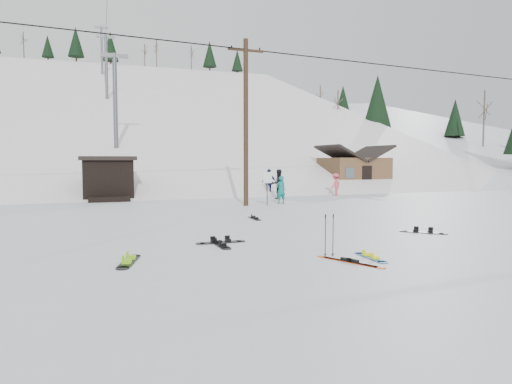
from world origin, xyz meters
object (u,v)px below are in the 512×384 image
object	(u,v)px
utility_pole	(246,120)
cabin	(354,172)
hero_snowboard	(371,257)
hero_skis	(350,261)

from	to	relation	value
utility_pole	cabin	bearing A→B (deg)	37.56
utility_pole	hero_snowboard	distance (m)	14.65
utility_pole	cabin	world-z (taller)	utility_pole
cabin	hero_skis	world-z (taller)	cabin
utility_pole	hero_skis	world-z (taller)	utility_pole
hero_snowboard	hero_skis	size ratio (longest dim) A/B	0.78
utility_pole	cabin	distance (m)	16.71
cabin	hero_snowboard	size ratio (longest dim) A/B	3.91
hero_skis	cabin	bearing A→B (deg)	33.07
hero_skis	utility_pole	bearing A→B (deg)	56.80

